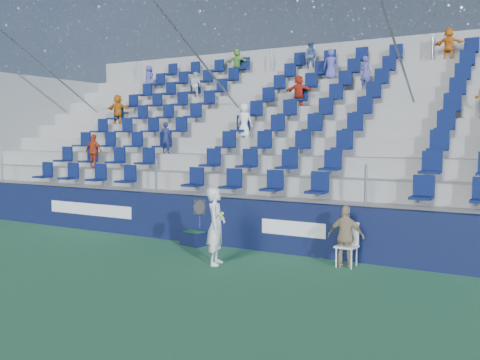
# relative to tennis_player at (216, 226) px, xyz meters

# --- Properties ---
(ground) EXTENTS (70.00, 70.00, 0.00)m
(ground) POSITION_rel_tennis_player_xyz_m (-0.46, -1.34, -0.83)
(ground) COLOR #317249
(ground) RESTS_ON ground
(sponsor_wall) EXTENTS (24.00, 0.32, 1.20)m
(sponsor_wall) POSITION_rel_tennis_player_xyz_m (-0.46, 1.81, -0.23)
(sponsor_wall) COLOR #10173C
(sponsor_wall) RESTS_ON ground
(grandstand) EXTENTS (24.00, 8.17, 6.63)m
(grandstand) POSITION_rel_tennis_player_xyz_m (-0.47, 6.91, 1.31)
(grandstand) COLOR #9D9D98
(grandstand) RESTS_ON ground
(tennis_player) EXTENTS (0.69, 0.70, 1.65)m
(tennis_player) POSITION_rel_tennis_player_xyz_m (0.00, 0.00, 0.00)
(tennis_player) COLOR white
(tennis_player) RESTS_ON ground
(line_judge_chair) EXTENTS (0.45, 0.46, 0.93)m
(line_judge_chair) POSITION_rel_tennis_player_xyz_m (2.48, 1.31, -0.30)
(line_judge_chair) COLOR white
(line_judge_chair) RESTS_ON ground
(line_judge) EXTENTS (0.80, 0.41, 1.30)m
(line_judge) POSITION_rel_tennis_player_xyz_m (2.48, 1.16, -0.18)
(line_judge) COLOR tan
(line_judge) RESTS_ON ground
(ball_bin) EXTENTS (0.69, 0.51, 0.35)m
(ball_bin) POSITION_rel_tennis_player_xyz_m (-1.58, 1.41, -0.64)
(ball_bin) COLOR #0F1639
(ball_bin) RESTS_ON ground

